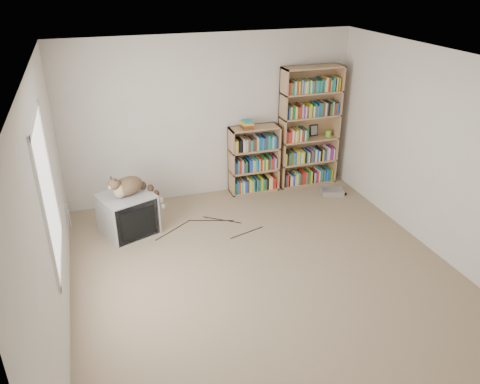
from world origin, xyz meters
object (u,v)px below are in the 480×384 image
object	(u,v)px
cat	(133,188)
bookcase_short	(254,162)
bookcase_tall	(309,130)
crt_tv	(128,214)
dvd_player	(332,191)

from	to	relation	value
cat	bookcase_short	xyz separation A→B (m)	(2.00, 0.75, -0.17)
cat	bookcase_short	size ratio (longest dim) A/B	0.69
cat	bookcase_short	bearing A→B (deg)	-10.19
bookcase_tall	crt_tv	bearing A→B (deg)	-166.15
dvd_player	cat	bearing A→B (deg)	-160.05
crt_tv	cat	bearing A→B (deg)	-19.66
crt_tv	bookcase_tall	size ratio (longest dim) A/B	0.43
crt_tv	bookcase_tall	world-z (taller)	bookcase_tall
crt_tv	bookcase_tall	bearing A→B (deg)	-6.67
cat	dvd_player	xyz separation A→B (m)	(3.16, 0.20, -0.63)
crt_tv	bookcase_short	bearing A→B (deg)	-0.87
cat	bookcase_short	distance (m)	2.14
cat	bookcase_tall	bearing A→B (deg)	-16.45
crt_tv	bookcase_short	size ratio (longest dim) A/B	0.77
dvd_player	bookcase_short	bearing A→B (deg)	171.13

